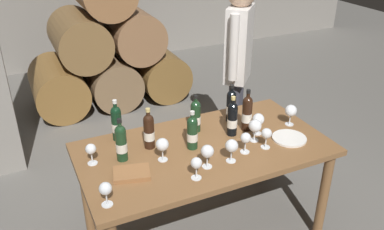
{
  "coord_description": "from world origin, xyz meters",
  "views": [
    {
      "loc": [
        -1.08,
        -2.11,
        2.23
      ],
      "look_at": [
        0.0,
        0.2,
        0.91
      ],
      "focal_mm": 38.19,
      "sensor_mm": 36.0,
      "label": 1
    }
  ],
  "objects_px": {
    "wine_bottle_4": "(247,113)",
    "wine_glass_2": "(196,164)",
    "wine_glass_0": "(259,120)",
    "tasting_notebook": "(132,173)",
    "serving_plate": "(289,138)",
    "wine_bottle_5": "(196,116)",
    "wine_glass_9": "(255,126)",
    "wine_glass_8": "(291,111)",
    "dining_table": "(204,158)",
    "wine_glass_5": "(267,134)",
    "wine_glass_10": "(91,150)",
    "wine_glass_6": "(246,139)",
    "wine_bottle_1": "(232,118)",
    "sommelier_presenting": "(238,59)",
    "wine_bottle_3": "(192,132)",
    "wine_bottle_2": "(231,105)",
    "wine_bottle_6": "(149,131)",
    "wine_glass_7": "(232,146)",
    "wine_glass_4": "(106,190)",
    "wine_bottle_7": "(121,142)",
    "wine_bottle_0": "(117,123)",
    "wine_glass_1": "(207,152)",
    "wine_glass_3": "(162,145)"
  },
  "relations": [
    {
      "from": "wine_bottle_5",
      "to": "wine_glass_8",
      "type": "distance_m",
      "value": 0.71
    },
    {
      "from": "wine_bottle_7",
      "to": "wine_bottle_2",
      "type": "bearing_deg",
      "value": 10.54
    },
    {
      "from": "wine_glass_3",
      "to": "wine_glass_8",
      "type": "height_order",
      "value": "wine_glass_8"
    },
    {
      "from": "wine_bottle_4",
      "to": "wine_glass_5",
      "type": "relative_size",
      "value": 2.17
    },
    {
      "from": "wine_bottle_0",
      "to": "wine_glass_3",
      "type": "relative_size",
      "value": 1.91
    },
    {
      "from": "wine_glass_1",
      "to": "wine_bottle_7",
      "type": "bearing_deg",
      "value": 145.96
    },
    {
      "from": "wine_glass_4",
      "to": "serving_plate",
      "type": "relative_size",
      "value": 0.61
    },
    {
      "from": "wine_bottle_2",
      "to": "tasting_notebook",
      "type": "relative_size",
      "value": 1.34
    },
    {
      "from": "wine_bottle_7",
      "to": "sommelier_presenting",
      "type": "xyz_separation_m",
      "value": [
        1.25,
        0.66,
        0.16
      ]
    },
    {
      "from": "wine_glass_6",
      "to": "serving_plate",
      "type": "bearing_deg",
      "value": 1.94
    },
    {
      "from": "wine_bottle_1",
      "to": "sommelier_presenting",
      "type": "relative_size",
      "value": 0.17
    },
    {
      "from": "wine_bottle_5",
      "to": "wine_glass_1",
      "type": "xyz_separation_m",
      "value": [
        -0.13,
        -0.45,
        -0.01
      ]
    },
    {
      "from": "wine_glass_5",
      "to": "wine_glass_10",
      "type": "distance_m",
      "value": 1.15
    },
    {
      "from": "wine_glass_0",
      "to": "wine_glass_9",
      "type": "distance_m",
      "value": 0.1
    },
    {
      "from": "wine_glass_4",
      "to": "wine_glass_9",
      "type": "height_order",
      "value": "wine_glass_9"
    },
    {
      "from": "wine_bottle_6",
      "to": "wine_glass_7",
      "type": "relative_size",
      "value": 1.86
    },
    {
      "from": "wine_glass_1",
      "to": "wine_glass_2",
      "type": "relative_size",
      "value": 1.09
    },
    {
      "from": "wine_glass_3",
      "to": "wine_glass_10",
      "type": "height_order",
      "value": "wine_glass_3"
    },
    {
      "from": "wine_bottle_6",
      "to": "wine_glass_7",
      "type": "bearing_deg",
      "value": -42.87
    },
    {
      "from": "wine_bottle_7",
      "to": "tasting_notebook",
      "type": "bearing_deg",
      "value": -89.9
    },
    {
      "from": "wine_glass_5",
      "to": "wine_bottle_3",
      "type": "bearing_deg",
      "value": 155.2
    },
    {
      "from": "wine_bottle_0",
      "to": "wine_glass_5",
      "type": "distance_m",
      "value": 1.02
    },
    {
      "from": "wine_bottle_5",
      "to": "wine_glass_8",
      "type": "height_order",
      "value": "wine_bottle_5"
    },
    {
      "from": "wine_glass_5",
      "to": "wine_glass_7",
      "type": "xyz_separation_m",
      "value": [
        -0.3,
        -0.04,
        0.01
      ]
    },
    {
      "from": "wine_glass_1",
      "to": "wine_glass_8",
      "type": "xyz_separation_m",
      "value": [
        0.81,
        0.23,
        0.0
      ]
    },
    {
      "from": "wine_bottle_3",
      "to": "wine_glass_2",
      "type": "height_order",
      "value": "wine_bottle_3"
    },
    {
      "from": "wine_glass_7",
      "to": "wine_bottle_0",
      "type": "bearing_deg",
      "value": 134.95
    },
    {
      "from": "wine_bottle_0",
      "to": "sommelier_presenting",
      "type": "bearing_deg",
      "value": 18.38
    },
    {
      "from": "wine_bottle_4",
      "to": "wine_glass_2",
      "type": "relative_size",
      "value": 2.19
    },
    {
      "from": "wine_bottle_3",
      "to": "wine_glass_4",
      "type": "relative_size",
      "value": 1.89
    },
    {
      "from": "sommelier_presenting",
      "to": "wine_glass_9",
      "type": "bearing_deg",
      "value": -112.85
    },
    {
      "from": "wine_bottle_5",
      "to": "wine_glass_2",
      "type": "distance_m",
      "value": 0.58
    },
    {
      "from": "wine_bottle_6",
      "to": "wine_glass_0",
      "type": "relative_size",
      "value": 1.84
    },
    {
      "from": "wine_bottle_4",
      "to": "serving_plate",
      "type": "relative_size",
      "value": 1.32
    },
    {
      "from": "dining_table",
      "to": "wine_glass_6",
      "type": "relative_size",
      "value": 11.68
    },
    {
      "from": "wine_glass_4",
      "to": "sommelier_presenting",
      "type": "relative_size",
      "value": 0.09
    },
    {
      "from": "wine_bottle_5",
      "to": "wine_glass_4",
      "type": "xyz_separation_m",
      "value": [
        -0.8,
        -0.54,
        -0.02
      ]
    },
    {
      "from": "wine_bottle_6",
      "to": "wine_glass_8",
      "type": "bearing_deg",
      "value": -7.72
    },
    {
      "from": "wine_bottle_6",
      "to": "wine_glass_1",
      "type": "height_order",
      "value": "wine_bottle_6"
    },
    {
      "from": "dining_table",
      "to": "wine_bottle_2",
      "type": "xyz_separation_m",
      "value": [
        0.35,
        0.25,
        0.22
      ]
    },
    {
      "from": "dining_table",
      "to": "wine_bottle_4",
      "type": "bearing_deg",
      "value": 12.89
    },
    {
      "from": "wine_bottle_5",
      "to": "wine_glass_9",
      "type": "distance_m",
      "value": 0.43
    },
    {
      "from": "wine_bottle_3",
      "to": "wine_glass_8",
      "type": "relative_size",
      "value": 1.71
    },
    {
      "from": "wine_bottle_7",
      "to": "wine_glass_9",
      "type": "xyz_separation_m",
      "value": [
        0.9,
        -0.16,
        -0.01
      ]
    },
    {
      "from": "wine_glass_0",
      "to": "tasting_notebook",
      "type": "relative_size",
      "value": 0.72
    },
    {
      "from": "wine_glass_0",
      "to": "wine_bottle_3",
      "type": "bearing_deg",
      "value": 176.68
    },
    {
      "from": "wine_glass_0",
      "to": "wine_glass_5",
      "type": "distance_m",
      "value": 0.19
    },
    {
      "from": "wine_glass_4",
      "to": "wine_bottle_2",
      "type": "bearing_deg",
      "value": 27.16
    },
    {
      "from": "wine_bottle_1",
      "to": "wine_bottle_3",
      "type": "height_order",
      "value": "wine_bottle_1"
    },
    {
      "from": "wine_bottle_1",
      "to": "wine_glass_7",
      "type": "xyz_separation_m",
      "value": [
        -0.18,
        -0.3,
        -0.02
      ]
    }
  ]
}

